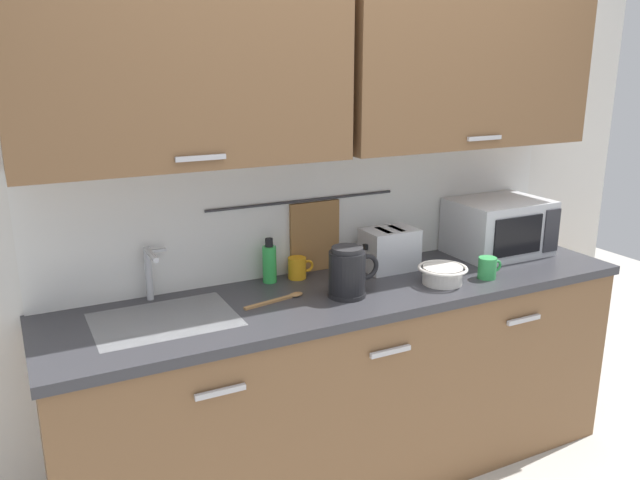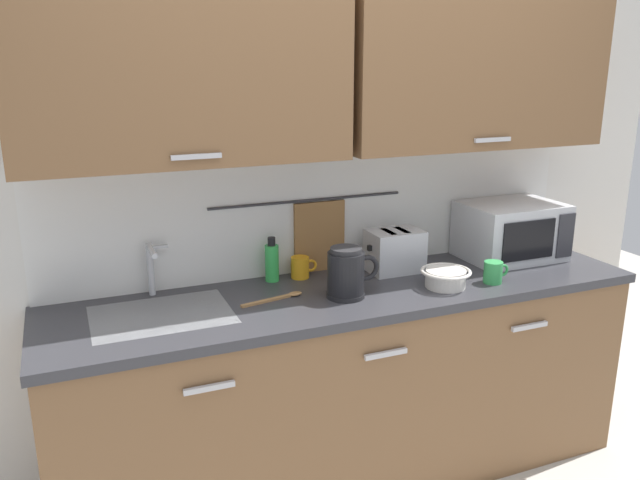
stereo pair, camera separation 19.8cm
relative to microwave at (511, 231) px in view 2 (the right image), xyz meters
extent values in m
cube|color=brown|center=(-0.89, -0.11, -0.61)|extent=(2.50, 0.60, 0.86)
cube|color=#B7B7BC|center=(-1.58, -0.42, -0.30)|extent=(0.18, 0.02, 0.02)
cube|color=#B7B7BC|center=(-0.89, -0.42, -0.30)|extent=(0.18, 0.02, 0.02)
cube|color=#B7B7BC|center=(-0.21, -0.42, -0.30)|extent=(0.18, 0.02, 0.02)
cube|color=#333338|center=(-0.89, -0.11, -0.16)|extent=(2.53, 0.63, 0.04)
cube|color=#9EA0A5|center=(-1.68, -0.09, -0.18)|extent=(0.52, 0.38, 0.09)
cube|color=silver|center=(-0.89, 0.22, 0.21)|extent=(3.70, 0.06, 2.50)
cube|color=silver|center=(-0.89, 0.19, 0.14)|extent=(2.50, 0.01, 0.55)
cube|color=brown|center=(-1.53, 0.03, 0.77)|extent=(1.23, 0.33, 0.70)
cube|color=#B7B7BC|center=(-1.53, -0.15, 0.47)|extent=(0.18, 0.01, 0.02)
cube|color=brown|center=(-0.26, 0.03, 0.77)|extent=(1.23, 0.33, 0.70)
cube|color=#B7B7BC|center=(-0.26, -0.15, 0.47)|extent=(0.18, 0.01, 0.02)
cylinder|color=#333338|center=(-0.98, 0.17, 0.19)|extent=(0.90, 0.01, 0.01)
cube|color=olive|center=(-0.93, 0.17, 0.01)|extent=(0.24, 0.02, 0.34)
cylinder|color=#B2B5BA|center=(-1.68, 0.14, -0.03)|extent=(0.03, 0.03, 0.22)
cylinder|color=#B2B5BA|center=(-1.68, 0.06, 0.07)|extent=(0.02, 0.16, 0.02)
cube|color=#B2B5BA|center=(-1.64, 0.14, 0.06)|extent=(0.07, 0.02, 0.01)
cube|color=silver|center=(0.00, 0.00, 0.00)|extent=(0.46, 0.34, 0.27)
cube|color=black|center=(-0.04, -0.17, 0.00)|extent=(0.29, 0.01, 0.18)
cube|color=#2D2D33|center=(0.18, -0.17, 0.00)|extent=(0.09, 0.01, 0.21)
cylinder|color=black|center=(-0.96, -0.18, -0.13)|extent=(0.16, 0.16, 0.02)
cylinder|color=black|center=(-0.96, -0.18, -0.03)|extent=(0.15, 0.15, 0.17)
cylinder|color=#262628|center=(-0.96, -0.18, 0.06)|extent=(0.13, 0.13, 0.02)
torus|color=black|center=(-0.86, -0.18, -0.02)|extent=(0.11, 0.02, 0.11)
cylinder|color=green|center=(-1.17, 0.12, -0.06)|extent=(0.06, 0.06, 0.16)
cylinder|color=black|center=(-1.17, 0.12, 0.04)|extent=(0.03, 0.03, 0.04)
cylinder|color=orange|center=(-1.05, 0.11, -0.09)|extent=(0.08, 0.08, 0.09)
torus|color=orange|center=(-0.99, 0.11, -0.09)|extent=(0.06, 0.01, 0.06)
cylinder|color=silver|center=(-0.52, -0.24, -0.10)|extent=(0.17, 0.17, 0.07)
torus|color=silver|center=(-0.52, -0.24, -0.07)|extent=(0.21, 0.21, 0.01)
cube|color=#B7BABF|center=(-0.62, 0.03, -0.04)|extent=(0.24, 0.17, 0.19)
cube|color=black|center=(-0.65, 0.03, 0.05)|extent=(0.03, 0.12, 0.01)
cube|color=black|center=(-0.58, 0.03, 0.05)|extent=(0.03, 0.12, 0.01)
cube|color=black|center=(-0.74, 0.03, -0.01)|extent=(0.02, 0.02, 0.02)
cylinder|color=green|center=(-0.30, -0.27, -0.09)|extent=(0.08, 0.08, 0.09)
torus|color=green|center=(-0.25, -0.27, -0.09)|extent=(0.06, 0.01, 0.06)
cube|color=#9E7042|center=(-1.27, -0.12, -0.13)|extent=(0.22, 0.06, 0.01)
ellipsoid|color=#9E7042|center=(-1.14, -0.09, -0.13)|extent=(0.07, 0.05, 0.01)
camera|label=1|loc=(-2.16, -2.31, 0.80)|focal=35.81mm
camera|label=2|loc=(-1.98, -2.39, 0.80)|focal=35.81mm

